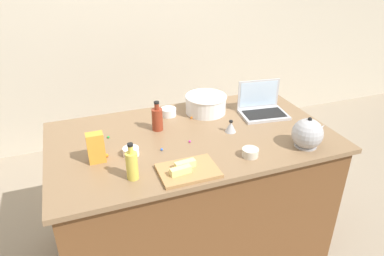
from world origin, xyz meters
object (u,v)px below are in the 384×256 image
cutting_board (188,171)px  butter_stick_right (185,164)px  mixing_bowl_large (206,103)px  bottle_soy (157,119)px  ramekin_wide (250,153)px  candy_bag (96,148)px  bottle_oil (132,165)px  kitchen_timer (231,127)px  kettle (308,134)px  laptop (262,107)px  ramekin_medium (169,112)px  butter_stick_left (181,170)px  ramekin_small (131,152)px

cutting_board → butter_stick_right: (-0.01, 0.02, 0.03)m
mixing_bowl_large → bottle_soy: bottle_soy is taller
butter_stick_right → ramekin_wide: 0.39m
mixing_bowl_large → candy_bag: candy_bag is taller
bottle_oil → ramekin_wide: 0.66m
bottle_oil → kitchen_timer: size_ratio=2.61×
kettle → candy_bag: 1.19m
kettle → bottle_soy: bearing=146.6°
kettle → bottle_oil: bearing=178.2°
laptop → candy_bag: bearing=-168.7°
bottle_oil → bottle_soy: bearing=61.2°
bottle_soy → kettle: bottle_soy is taller
ramekin_wide → bottle_soy: bearing=129.3°
mixing_bowl_large → butter_stick_right: (-0.37, -0.63, -0.03)m
butter_stick_right → candy_bag: candy_bag is taller
bottle_oil → butter_stick_right: bearing=-5.1°
ramekin_medium → ramekin_wide: bearing=-67.7°
butter_stick_left → ramekin_medium: bearing=77.9°
mixing_bowl_large → butter_stick_right: 0.73m
laptop → cutting_board: (-0.72, -0.50, -0.04)m
mixing_bowl_large → cutting_board: mixing_bowl_large is taller
bottle_soy → ramekin_wide: (0.40, -0.49, -0.05)m
kettle → ramekin_wide: (-0.36, 0.01, -0.06)m
bottle_soy → bottle_oil: size_ratio=0.96×
ramekin_wide → candy_bag: size_ratio=0.54×
butter_stick_left → ramekin_small: size_ratio=1.21×
bottle_oil → ramekin_small: bottle_oil is taller
ramekin_medium → candy_bag: 0.68m
candy_bag → kitchen_timer: bearing=4.1°
ramekin_small → ramekin_medium: (0.35, 0.42, 0.00)m
laptop → butter_stick_left: size_ratio=3.05×
ramekin_wide → kitchen_timer: 0.30m
cutting_board → candy_bag: bearing=147.8°
ramekin_small → kettle: bearing=-14.5°
bottle_soy → candy_bag: (-0.41, -0.25, 0.01)m
ramekin_small → kitchen_timer: size_ratio=1.18×
bottle_oil → kettle: 1.02m
butter_stick_right → ramekin_small: 0.34m
butter_stick_right → ramekin_wide: butter_stick_right is taller
butter_stick_right → ramekin_small: bearing=133.7°
bottle_soy → ramekin_small: (-0.22, -0.25, -0.05)m
mixing_bowl_large → butter_stick_left: mixing_bowl_large is taller
bottle_soy → butter_stick_left: 0.54m
butter_stick_left → ramekin_wide: bearing=6.8°
kitchen_timer → butter_stick_right: bearing=-143.3°
cutting_board → mixing_bowl_large: bearing=60.8°
cutting_board → ramekin_small: size_ratio=3.36×
kettle → ramekin_wide: size_ratio=2.32×
cutting_board → ramekin_small: ramekin_small is taller
butter_stick_right → bottle_oil: bearing=174.9°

